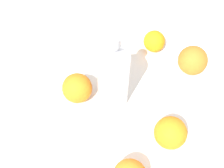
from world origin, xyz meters
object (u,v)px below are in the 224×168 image
(water_bottle, at_px, (112,76))
(orange_0, at_px, (170,133))
(orange_1, at_px, (77,89))
(orange_5, at_px, (154,41))
(orange_3, at_px, (193,60))

(water_bottle, relative_size, orange_0, 3.17)
(orange_1, height_order, orange_5, orange_1)
(orange_1, bearing_deg, orange_3, 4.14)
(orange_1, distance_m, orange_3, 0.33)
(water_bottle, bearing_deg, orange_1, 32.43)
(orange_0, height_order, orange_5, orange_0)
(orange_1, bearing_deg, orange_0, -40.22)
(water_bottle, xyz_separation_m, orange_1, (-0.09, 0.03, -0.08))
(orange_3, bearing_deg, water_bottle, -167.81)
(orange_0, distance_m, orange_1, 0.26)
(water_bottle, distance_m, orange_1, 0.12)
(orange_3, xyz_separation_m, orange_5, (-0.08, 0.10, -0.01))
(water_bottle, xyz_separation_m, orange_5, (0.16, 0.15, -0.09))
(orange_3, bearing_deg, orange_0, -123.55)
(orange_0, bearing_deg, orange_5, 80.87)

